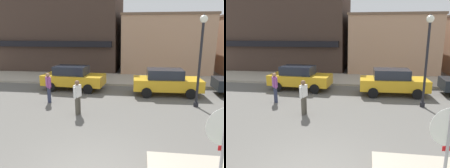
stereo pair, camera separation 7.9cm
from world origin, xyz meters
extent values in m
cube|color=#A89E8C|center=(0.00, 12.16, 0.07)|extent=(80.00, 4.00, 0.15)
cylinder|color=#9E9EA3|center=(2.98, -0.40, 1.15)|extent=(0.07, 0.07, 2.30)
cylinder|color=red|center=(2.98, -0.38, 1.87)|extent=(0.75, 0.11, 0.76)
cylinder|color=white|center=(2.98, -0.40, 1.87)|extent=(0.81, 0.12, 0.82)
cube|color=red|center=(2.98, -0.39, 1.39)|extent=(0.20, 0.04, 0.11)
cylinder|color=black|center=(4.13, 6.35, 2.10)|extent=(0.12, 0.12, 4.20)
cylinder|color=black|center=(4.13, 6.35, 0.12)|extent=(0.24, 0.24, 0.24)
sphere|color=white|center=(4.13, 6.35, 4.31)|extent=(0.36, 0.36, 0.36)
cone|color=black|center=(4.13, 6.35, 4.45)|extent=(0.32, 0.32, 0.18)
cube|color=gold|center=(-3.07, 8.92, 0.67)|extent=(4.12, 2.00, 0.66)
cube|color=#1E232D|center=(-3.22, 8.93, 1.28)|extent=(2.18, 1.55, 0.56)
cylinder|color=black|center=(-1.77, 9.67, 0.30)|extent=(0.61, 0.23, 0.60)
cylinder|color=black|center=(-1.90, 7.97, 0.30)|extent=(0.61, 0.23, 0.60)
cylinder|color=black|center=(-4.24, 9.86, 0.30)|extent=(0.61, 0.23, 0.60)
cylinder|color=black|center=(-4.37, 8.16, 0.30)|extent=(0.61, 0.23, 0.60)
cube|color=gold|center=(2.87, 8.45, 0.67)|extent=(4.05, 1.83, 0.66)
cube|color=#1E232D|center=(2.72, 8.45, 1.28)|extent=(2.13, 1.46, 0.56)
cylinder|color=black|center=(4.08, 9.34, 0.30)|extent=(0.61, 0.20, 0.60)
cylinder|color=black|center=(4.14, 7.64, 0.30)|extent=(0.61, 0.20, 0.60)
cylinder|color=black|center=(1.60, 9.26, 0.30)|extent=(0.61, 0.20, 0.60)
cylinder|color=black|center=(1.66, 7.56, 0.30)|extent=(0.61, 0.20, 0.60)
cylinder|color=black|center=(6.54, 9.72, 0.30)|extent=(0.61, 0.20, 0.60)
cylinder|color=#4C473D|center=(-1.57, 4.46, 0.42)|extent=(0.16, 0.16, 0.85)
cylinder|color=#4C473D|center=(-1.52, 4.63, 0.42)|extent=(0.16, 0.16, 0.85)
cube|color=white|center=(-1.55, 4.54, 1.12)|extent=(0.30, 0.40, 0.54)
sphere|color=brown|center=(-1.55, 4.54, 1.50)|extent=(0.22, 0.22, 0.22)
cylinder|color=white|center=(-1.60, 4.32, 1.07)|extent=(0.11, 0.11, 0.52)
cylinder|color=white|center=(-1.49, 4.77, 1.07)|extent=(0.11, 0.11, 0.52)
cylinder|color=#2D334C|center=(-3.53, 5.99, 0.42)|extent=(0.16, 0.16, 0.85)
cylinder|color=#2D334C|center=(-3.64, 6.14, 0.42)|extent=(0.16, 0.16, 0.85)
cube|color=#994C99|center=(-3.59, 6.07, 1.12)|extent=(0.39, 0.42, 0.54)
sphere|color=#9E7051|center=(-3.59, 6.07, 1.50)|extent=(0.22, 0.22, 0.22)
cylinder|color=#994C99|center=(-3.45, 5.88, 1.07)|extent=(0.13, 0.13, 0.52)
cylinder|color=#994C99|center=(-3.72, 6.26, 1.07)|extent=(0.13, 0.13, 0.52)
cube|color=#3D2D26|center=(-6.77, 18.16, 3.89)|extent=(11.69, 8.00, 7.79)
cube|color=black|center=(-6.77, 14.01, 2.70)|extent=(11.11, 0.40, 0.50)
cube|color=tan|center=(3.43, 17.58, 2.54)|extent=(7.70, 7.27, 5.08)
cube|color=brown|center=(3.43, 17.58, 5.18)|extent=(7.85, 7.41, 0.20)
camera|label=1|loc=(1.24, -4.71, 3.71)|focal=35.00mm
camera|label=2|loc=(1.32, -4.69, 3.71)|focal=35.00mm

